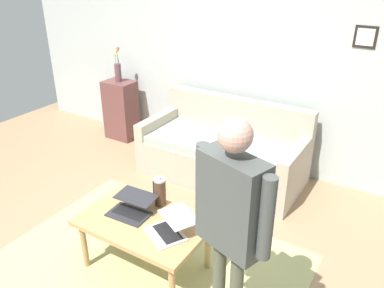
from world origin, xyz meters
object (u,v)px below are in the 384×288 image
Objects in this scene: person_standing at (231,214)px; french_press at (160,192)px; laptop_left at (131,208)px; flower_vase at (118,70)px; laptop_center at (170,228)px; coffee_table at (145,226)px; side_shelf at (121,110)px; couch at (223,153)px.

french_press is at bearing -30.45° from person_standing.
laptop_left is 2.64m from flower_vase.
flower_vase reaches higher than laptop_center.
person_standing is at bearing 163.26° from laptop_left.
laptop_center is (-0.27, 0.02, 0.10)m from coffee_table.
side_shelf reaches higher than laptop_left.
french_press is (-0.15, 1.45, 0.30)m from couch.
laptop_center is 2.97m from flower_vase.
person_standing is (-0.89, 0.28, 0.62)m from coffee_table.
laptop_left is at bearing -11.12° from coffee_table.
side_shelf is (1.93, -1.93, -0.01)m from coffee_table.
side_shelf is at bearing -46.94° from laptop_left.
coffee_table is at bearing 168.88° from laptop_left.
coffee_table is at bearing 94.34° from french_press.
couch is 1.71m from coffee_table.
laptop_left is 0.74× the size of flower_vase.
person_standing is (-1.06, 1.98, 0.74)m from couch.
person_standing reaches higher than french_press.
laptop_center is 0.94× the size of flower_vase.
laptop_left is (0.15, -0.03, 0.10)m from coffee_table.
coffee_table is 3.68× the size of french_press.
french_press is at bearing -121.32° from laptop_left.
laptop_center reaches higher than laptop_left.
coffee_table is at bearing 134.94° from flower_vase.
couch is at bearing -61.93° from person_standing.
person_standing reaches higher than coffee_table.
side_shelf is at bearing -41.58° from laptop_center.
laptop_center is 0.40m from french_press.
couch is at bearing -89.45° from laptop_left.
person_standing reaches higher than couch.
side_shelf is at bearing -16.55° from flower_vase.
flower_vase is at bearing -41.38° from french_press.
french_press is (0.29, -0.27, 0.08)m from laptop_center.
flower_vase reaches higher than side_shelf.
couch is 1.49m from french_press.
flower_vase is (1.93, -1.93, 0.57)m from coffee_table.
flower_vase is at bearing -41.61° from laptop_center.
side_shelf is 3.64m from person_standing.
coffee_table is 2.79m from flower_vase.
coffee_table is at bearing 134.98° from side_shelf.
person_standing reaches higher than laptop_left.
laptop_center is at bearing 138.42° from side_shelf.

